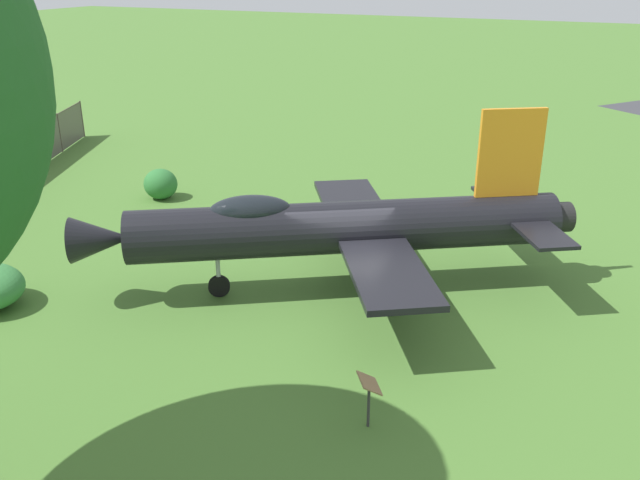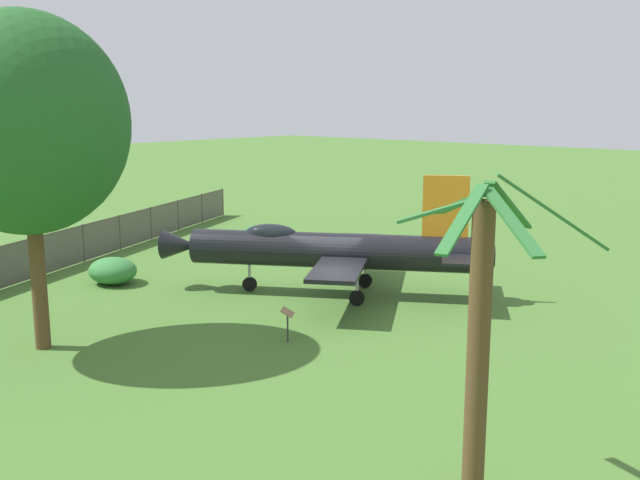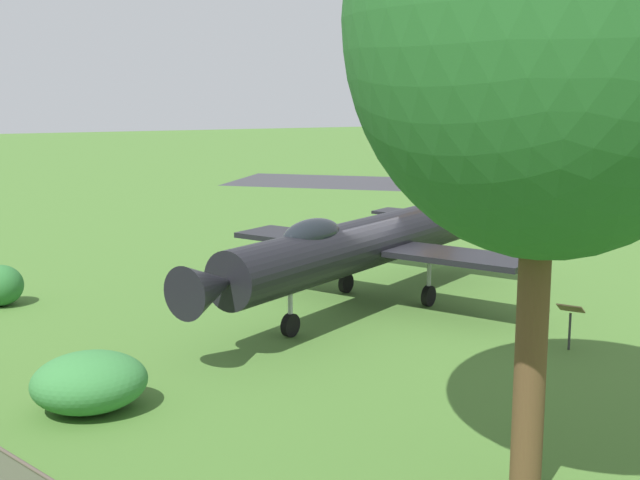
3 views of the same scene
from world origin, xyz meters
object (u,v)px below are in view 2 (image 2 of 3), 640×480
at_px(shrub_near_fence, 251,238).
at_px(shrub_by_tree, 113,271).
at_px(info_plaque, 288,317).
at_px(shade_tree, 27,124).
at_px(display_jet, 325,249).
at_px(palm_tree, 480,337).

height_order(shrub_near_fence, shrub_by_tree, shrub_near_fence).
bearing_deg(info_plaque, shade_tree, -43.56).
distance_m(display_jet, shade_tree, 12.45).
relative_size(display_jet, shade_tree, 1.18).
xyz_separation_m(shade_tree, palm_tree, (-1.37, 15.01, -3.77)).
distance_m(shade_tree, shrub_near_fence, 18.18).
bearing_deg(info_plaque, display_jet, -149.77).
height_order(shade_tree, shrub_by_tree, shade_tree).
height_order(display_jet, shrub_by_tree, display_jet).
bearing_deg(shrub_near_fence, display_jet, 64.52).
bearing_deg(shrub_by_tree, shade_tree, 42.70).
distance_m(shade_tree, info_plaque, 10.13).
bearing_deg(info_plaque, shrub_near_fence, -128.15).
relative_size(shade_tree, palm_tree, 1.62).
relative_size(palm_tree, shrub_by_tree, 2.91).
height_order(palm_tree, info_plaque, palm_tree).
bearing_deg(shrub_near_fence, palm_tree, 57.27).
height_order(shade_tree, info_plaque, shade_tree).
bearing_deg(palm_tree, info_plaque, -114.59).
xyz_separation_m(shade_tree, shrub_near_fence, (-15.47, -6.93, -6.57)).
bearing_deg(info_plaque, shrub_by_tree, -92.28).
bearing_deg(shade_tree, shrub_by_tree, -137.30).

